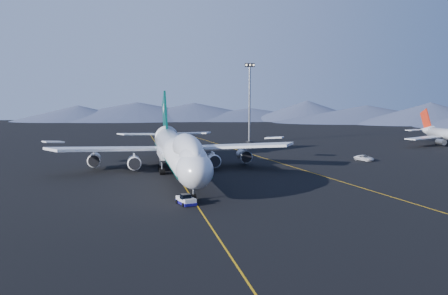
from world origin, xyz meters
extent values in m
plane|color=black|center=(0.00, 0.00, 0.00)|extent=(500.00, 500.00, 0.00)
cube|color=#C98D0B|center=(0.00, 0.00, 0.01)|extent=(0.25, 220.00, 0.01)
cube|color=#C98D0B|center=(30.00, 10.00, 0.01)|extent=(28.08, 198.09, 0.01)
cone|color=#414964|center=(-40.81, 231.43, 6.00)|extent=(100.00, 100.00, 12.00)
cone|color=#414964|center=(36.76, 232.11, 6.00)|extent=(100.00, 100.00, 12.00)
cone|color=#414964|center=(110.33, 207.49, 6.00)|extent=(100.00, 100.00, 12.00)
cone|color=#414964|center=(171.87, 160.27, 6.00)|extent=(100.00, 100.00, 12.00)
cylinder|color=silver|center=(0.00, 0.00, 5.60)|extent=(6.50, 56.00, 6.50)
ellipsoid|color=silver|center=(0.00, -28.00, 5.60)|extent=(6.50, 10.40, 6.50)
ellipsoid|color=silver|center=(0.00, -18.50, 8.10)|extent=(5.13, 25.16, 5.85)
cube|color=black|center=(0.00, -30.00, 6.80)|extent=(3.60, 1.61, 1.29)
cone|color=silver|center=(0.00, 33.00, 6.40)|extent=(6.50, 12.00, 6.50)
cube|color=#043E35|center=(0.00, 1.00, 4.70)|extent=(6.24, 60.00, 1.10)
cube|color=silver|center=(0.00, 5.50, 4.50)|extent=(7.50, 13.00, 1.60)
cube|color=silver|center=(-14.50, 11.50, 5.20)|extent=(30.62, 23.28, 2.83)
cube|color=silver|center=(14.50, 11.50, 5.20)|extent=(30.62, 23.28, 2.83)
cylinder|color=slate|center=(-9.50, 7.50, 2.40)|extent=(2.90, 5.50, 2.90)
cylinder|color=slate|center=(-19.00, 14.00, 2.40)|extent=(2.90, 5.50, 2.90)
cylinder|color=slate|center=(9.50, 7.50, 2.40)|extent=(2.90, 5.50, 2.90)
cylinder|color=slate|center=(19.00, 14.00, 2.40)|extent=(2.90, 5.50, 2.90)
cube|color=#043E35|center=(0.00, 32.00, 11.40)|extent=(0.55, 14.11, 15.94)
cube|color=silver|center=(-7.50, 34.50, 6.80)|extent=(12.39, 9.47, 0.98)
cube|color=silver|center=(7.50, 34.50, 6.80)|extent=(12.39, 9.47, 0.98)
cylinder|color=black|center=(0.00, -26.50, 0.55)|extent=(0.90, 1.10, 1.10)
cube|color=silver|center=(-1.68, -29.50, 0.72)|extent=(3.13, 4.60, 1.05)
cube|color=navy|center=(-1.68, -29.50, 0.33)|extent=(3.27, 4.81, 0.48)
cube|color=black|center=(-1.68, -29.50, 1.48)|extent=(1.87, 1.87, 0.86)
cone|color=silver|center=(102.30, 59.53, 4.32)|extent=(4.11, 7.56, 4.11)
cube|color=silver|center=(91.49, 44.41, 3.03)|extent=(18.14, 12.25, 0.38)
cylinder|color=slate|center=(96.35, 41.70, 1.73)|extent=(2.05, 3.78, 2.05)
cube|color=#B22410|center=(102.30, 60.07, 8.43)|extent=(0.38, 7.37, 8.71)
imported|color=silver|center=(53.54, 14.37, 0.79)|extent=(4.76, 6.26, 1.58)
cylinder|color=black|center=(35.00, 70.44, 0.23)|extent=(2.75, 2.75, 0.46)
cylinder|color=slate|center=(35.00, 70.44, 14.33)|extent=(0.80, 0.80, 28.66)
cube|color=black|center=(35.00, 70.44, 29.01)|extent=(3.67, 0.92, 1.38)
camera|label=1|loc=(-11.92, -112.14, 18.97)|focal=40.00mm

